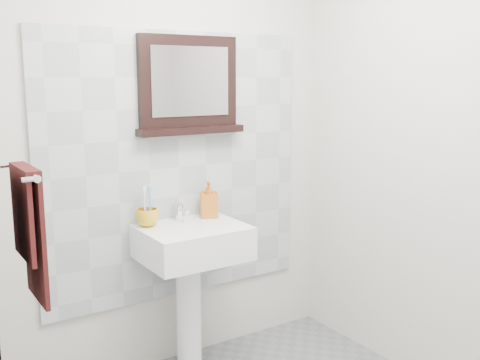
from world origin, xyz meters
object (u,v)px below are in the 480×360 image
Objects in this scene: pedestal_sink at (192,258)px; hand_towel at (30,224)px; framed_mirror at (189,88)px; toothbrush_cup at (147,218)px; soap_dispenser at (209,199)px.

hand_towel reaches higher than pedestal_sink.
framed_mirror reaches higher than pedestal_sink.
pedestal_sink is at bearing -117.65° from framed_mirror.
framed_mirror is at bearing 27.80° from hand_towel.
framed_mirror is (0.30, 0.07, 0.68)m from toothbrush_cup.
pedestal_sink is at bearing -126.19° from soap_dispenser.
framed_mirror is at bearing 157.88° from soap_dispenser.
hand_towel is (-0.91, -0.34, 0.40)m from pedestal_sink.
pedestal_sink is 1.52× the size of framed_mirror.
hand_towel reaches higher than soap_dispenser.
soap_dispenser is at bearing -0.86° from toothbrush_cup.
pedestal_sink is at bearing -30.43° from toothbrush_cup.
soap_dispenser reaches higher than toothbrush_cup.
soap_dispenser is (0.38, -0.01, 0.06)m from toothbrush_cup.
soap_dispenser is 0.38× the size of hand_towel.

